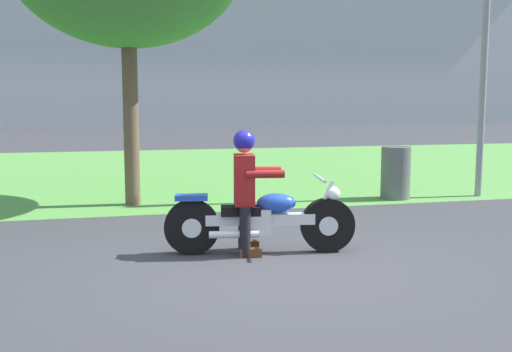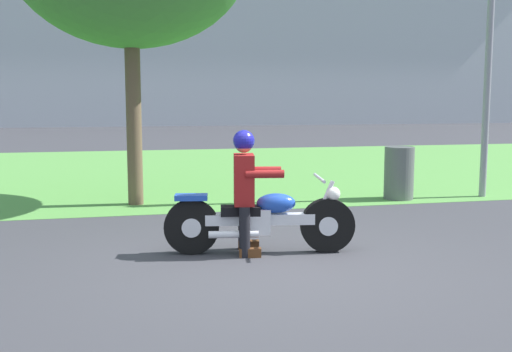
% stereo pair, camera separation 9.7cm
% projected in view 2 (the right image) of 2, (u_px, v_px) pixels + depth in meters
% --- Properties ---
extents(ground, '(120.00, 120.00, 0.00)m').
position_uv_depth(ground, '(269.00, 267.00, 6.22)').
color(ground, '#38383D').
extents(grass_verge, '(60.00, 12.00, 0.01)m').
position_uv_depth(grass_verge, '(179.00, 169.00, 15.08)').
color(grass_verge, '#549342').
rests_on(grass_verge, ground).
extents(stadium_facade, '(56.42, 8.00, 13.23)m').
position_uv_depth(stadium_facade, '(182.00, 33.00, 43.67)').
color(stadium_facade, '#B2B7C1').
rests_on(stadium_facade, ground).
extents(motorcycle_lead, '(2.13, 0.70, 0.86)m').
position_uv_depth(motorcycle_lead, '(261.00, 220.00, 6.75)').
color(motorcycle_lead, black).
rests_on(motorcycle_lead, ground).
extents(rider_lead, '(0.60, 0.52, 1.39)m').
position_uv_depth(rider_lead, '(246.00, 182.00, 6.69)').
color(rider_lead, black).
rests_on(rider_lead, ground).
extents(trash_can, '(0.51, 0.51, 0.91)m').
position_uv_depth(trash_can, '(399.00, 173.00, 10.46)').
color(trash_can, '#595E5B').
rests_on(trash_can, ground).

